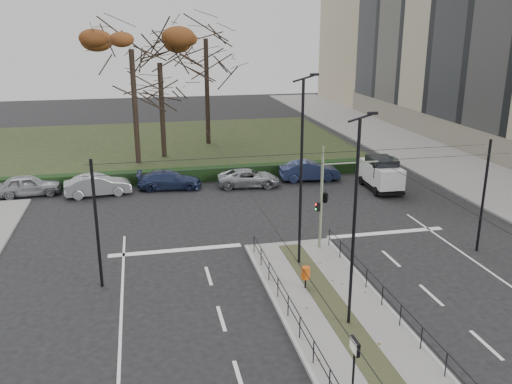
# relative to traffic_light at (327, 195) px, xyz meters

# --- Properties ---
(ground) EXTENTS (140.00, 140.00, 0.00)m
(ground) POSITION_rel_traffic_light_xyz_m (-1.79, -3.93, -3.00)
(ground) COLOR black
(ground) RESTS_ON ground
(median_island) EXTENTS (4.40, 15.00, 0.14)m
(median_island) POSITION_rel_traffic_light_xyz_m (-1.79, -6.43, -2.93)
(median_island) COLOR slate
(median_island) RESTS_ON ground
(sidewalk_east) EXTENTS (8.00, 90.00, 0.14)m
(sidewalk_east) POSITION_rel_traffic_light_xyz_m (16.21, 18.07, -2.93)
(sidewalk_east) COLOR slate
(sidewalk_east) RESTS_ON ground
(park) EXTENTS (38.00, 26.00, 0.10)m
(park) POSITION_rel_traffic_light_xyz_m (-7.79, 28.07, -2.95)
(park) COLOR #243018
(park) RESTS_ON ground
(hedge) EXTENTS (38.00, 1.00, 1.00)m
(hedge) POSITION_rel_traffic_light_xyz_m (-7.79, 14.67, -2.50)
(hedge) COLOR black
(hedge) RESTS_ON ground
(median_railing) EXTENTS (4.14, 13.24, 0.92)m
(median_railing) POSITION_rel_traffic_light_xyz_m (-1.79, -6.53, -2.02)
(median_railing) COLOR black
(median_railing) RESTS_ON median_island
(catenary) EXTENTS (20.00, 34.00, 6.00)m
(catenary) POSITION_rel_traffic_light_xyz_m (-1.79, -2.31, 0.42)
(catenary) COLOR black
(catenary) RESTS_ON ground
(traffic_light) EXTENTS (3.34, 1.92, 4.91)m
(traffic_light) POSITION_rel_traffic_light_xyz_m (0.00, 0.00, 0.00)
(traffic_light) COLOR gray
(traffic_light) RESTS_ON median_island
(litter_bin) EXTENTS (0.39, 0.39, 1.00)m
(litter_bin) POSITION_rel_traffic_light_xyz_m (-2.42, -4.33, -2.14)
(litter_bin) COLOR black
(litter_bin) RESTS_ON median_island
(info_panel) EXTENTS (0.13, 0.58, 2.23)m
(info_panel) POSITION_rel_traffic_light_xyz_m (-3.29, -12.03, -1.11)
(info_panel) COLOR black
(info_panel) RESTS_ON median_island
(streetlamp_median_near) EXTENTS (0.70, 0.14, 8.38)m
(streetlamp_median_near) POSITION_rel_traffic_light_xyz_m (-1.61, -7.57, 1.40)
(streetlamp_median_near) COLOR black
(streetlamp_median_near) RESTS_ON median_island
(streetlamp_median_far) EXTENTS (0.77, 0.16, 9.23)m
(streetlamp_median_far) POSITION_rel_traffic_light_xyz_m (-1.90, -1.67, 1.84)
(streetlamp_median_far) COLOR black
(streetlamp_median_far) RESTS_ON median_island
(parked_car_first) EXTENTS (4.56, 2.26, 1.50)m
(parked_car_first) POSITION_rel_traffic_light_xyz_m (-17.13, 13.38, -2.25)
(parked_car_first) COLOR #95979B
(parked_car_first) RESTS_ON ground
(parked_car_second) EXTENTS (4.68, 2.11, 1.49)m
(parked_car_second) POSITION_rel_traffic_light_xyz_m (-12.37, 12.39, -2.25)
(parked_car_second) COLOR #95979B
(parked_car_second) RESTS_ON ground
(parked_car_third) EXTENTS (4.79, 2.36, 1.34)m
(parked_car_third) POSITION_rel_traffic_light_xyz_m (-7.39, 12.95, -2.33)
(parked_car_third) COLOR navy
(parked_car_third) RESTS_ON ground
(parked_car_fourth) EXTENTS (4.78, 2.59, 1.27)m
(parked_car_fourth) POSITION_rel_traffic_light_xyz_m (-1.61, 12.35, -2.36)
(parked_car_fourth) COLOR #95979B
(parked_car_fourth) RESTS_ON ground
(white_van) EXTENTS (2.17, 4.46, 2.36)m
(white_van) POSITION_rel_traffic_light_xyz_m (7.55, 9.53, -1.76)
(white_van) COLOR silver
(white_van) RESTS_ON ground
(rust_tree) EXTENTS (8.89, 8.89, 12.44)m
(rust_tree) POSITION_rel_traffic_light_xyz_m (-9.53, 21.01, 6.55)
(rust_tree) COLOR black
(rust_tree) RESTS_ON park
(bare_tree_center) EXTENTS (7.73, 7.73, 13.43)m
(bare_tree_center) POSITION_rel_traffic_light_xyz_m (-2.63, 27.63, 6.47)
(bare_tree_center) COLOR black
(bare_tree_center) RESTS_ON park
(bare_tree_near) EXTENTS (6.56, 6.56, 10.93)m
(bare_tree_near) POSITION_rel_traffic_light_xyz_m (-7.24, 22.86, 4.72)
(bare_tree_near) COLOR black
(bare_tree_near) RESTS_ON park
(parked_car_fifth) EXTENTS (4.67, 1.94, 1.50)m
(parked_car_fifth) POSITION_rel_traffic_light_xyz_m (3.26, 12.96, -2.25)
(parked_car_fifth) COLOR navy
(parked_car_fifth) RESTS_ON ground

